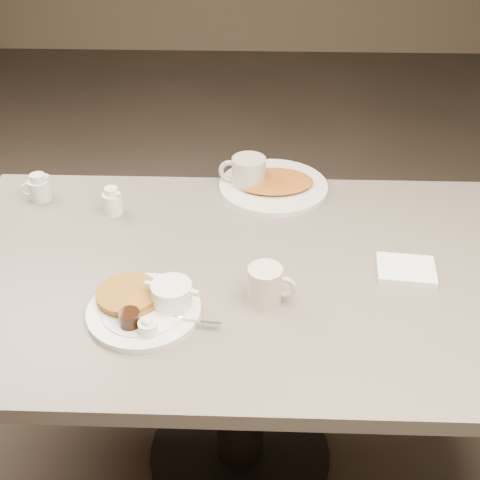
{
  "coord_description": "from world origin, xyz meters",
  "views": [
    {
      "loc": [
        0.04,
        -1.19,
        1.67
      ],
      "look_at": [
        0.0,
        0.02,
        0.82
      ],
      "focal_mm": 45.8,
      "sensor_mm": 36.0,
      "label": 1
    }
  ],
  "objects_px": {
    "diner_table": "(240,320)",
    "creamer_left": "(39,188)",
    "main_plate": "(147,304)",
    "creamer_right": "(112,202)",
    "hash_plate": "(273,185)",
    "coffee_mug_near": "(266,284)",
    "coffee_mug_far": "(247,174)"
  },
  "relations": [
    {
      "from": "diner_table",
      "to": "creamer_left",
      "type": "height_order",
      "value": "creamer_left"
    },
    {
      "from": "main_plate",
      "to": "coffee_mug_near",
      "type": "height_order",
      "value": "coffee_mug_near"
    },
    {
      "from": "diner_table",
      "to": "hash_plate",
      "type": "bearing_deg",
      "value": 77.48
    },
    {
      "from": "diner_table",
      "to": "hash_plate",
      "type": "height_order",
      "value": "hash_plate"
    },
    {
      "from": "main_plate",
      "to": "hash_plate",
      "type": "relative_size",
      "value": 0.98
    },
    {
      "from": "creamer_right",
      "to": "coffee_mug_far",
      "type": "bearing_deg",
      "value": 21.78
    },
    {
      "from": "main_plate",
      "to": "creamer_left",
      "type": "relative_size",
      "value": 3.73
    },
    {
      "from": "diner_table",
      "to": "creamer_right",
      "type": "height_order",
      "value": "creamer_right"
    },
    {
      "from": "coffee_mug_near",
      "to": "creamer_right",
      "type": "distance_m",
      "value": 0.56
    },
    {
      "from": "hash_plate",
      "to": "creamer_left",
      "type": "bearing_deg",
      "value": -172.96
    },
    {
      "from": "diner_table",
      "to": "hash_plate",
      "type": "distance_m",
      "value": 0.44
    },
    {
      "from": "main_plate",
      "to": "creamer_right",
      "type": "distance_m",
      "value": 0.44
    },
    {
      "from": "coffee_mug_near",
      "to": "creamer_left",
      "type": "relative_size",
      "value": 1.31
    },
    {
      "from": "coffee_mug_far",
      "to": "creamer_right",
      "type": "bearing_deg",
      "value": -158.22
    },
    {
      "from": "creamer_left",
      "to": "creamer_right",
      "type": "height_order",
      "value": "same"
    },
    {
      "from": "main_plate",
      "to": "creamer_right",
      "type": "xyz_separation_m",
      "value": [
        -0.16,
        0.41,
        0.01
      ]
    },
    {
      "from": "creamer_right",
      "to": "hash_plate",
      "type": "relative_size",
      "value": 0.24
    },
    {
      "from": "coffee_mug_far",
      "to": "coffee_mug_near",
      "type": "bearing_deg",
      "value": -83.9
    },
    {
      "from": "creamer_right",
      "to": "hash_plate",
      "type": "xyz_separation_m",
      "value": [
        0.45,
        0.15,
        -0.02
      ]
    },
    {
      "from": "creamer_left",
      "to": "creamer_right",
      "type": "xyz_separation_m",
      "value": [
        0.22,
        -0.07,
        0.0
      ]
    },
    {
      "from": "creamer_right",
      "to": "hash_plate",
      "type": "height_order",
      "value": "creamer_right"
    },
    {
      "from": "creamer_left",
      "to": "coffee_mug_far",
      "type": "bearing_deg",
      "value": 7.77
    },
    {
      "from": "coffee_mug_near",
      "to": "creamer_left",
      "type": "distance_m",
      "value": 0.78
    },
    {
      "from": "hash_plate",
      "to": "diner_table",
      "type": "bearing_deg",
      "value": -102.52
    },
    {
      "from": "main_plate",
      "to": "coffee_mug_far",
      "type": "relative_size",
      "value": 2.2
    },
    {
      "from": "diner_table",
      "to": "hash_plate",
      "type": "relative_size",
      "value": 4.46
    },
    {
      "from": "main_plate",
      "to": "creamer_right",
      "type": "height_order",
      "value": "creamer_right"
    },
    {
      "from": "main_plate",
      "to": "hash_plate",
      "type": "height_order",
      "value": "main_plate"
    },
    {
      "from": "coffee_mug_near",
      "to": "hash_plate",
      "type": "height_order",
      "value": "coffee_mug_near"
    },
    {
      "from": "main_plate",
      "to": "coffee_mug_far",
      "type": "distance_m",
      "value": 0.59
    },
    {
      "from": "main_plate",
      "to": "coffee_mug_near",
      "type": "xyz_separation_m",
      "value": [
        0.26,
        0.05,
        0.02
      ]
    },
    {
      "from": "main_plate",
      "to": "coffee_mug_near",
      "type": "bearing_deg",
      "value": 10.32
    }
  ]
}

